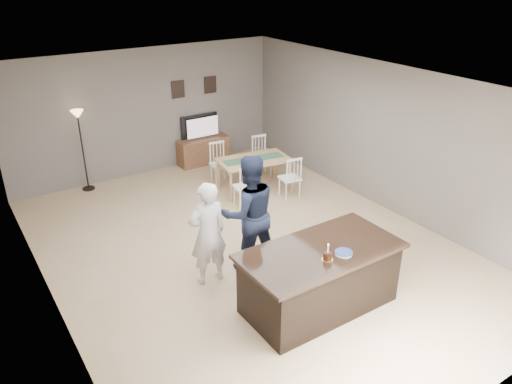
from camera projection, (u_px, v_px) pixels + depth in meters
floor at (248, 248)px, 8.22m from camera, size 8.00×8.00×0.00m
room_shell at (247, 153)px, 7.51m from camera, size 8.00×8.00×8.00m
kitchen_island at (320, 278)px, 6.67m from camera, size 2.15×1.10×0.90m
tv_console at (204, 151)px, 11.55m from camera, size 1.20×0.40×0.60m
television at (201, 127)px, 11.36m from camera, size 0.91×0.12×0.53m
tv_screen_glow at (203, 127)px, 11.30m from camera, size 0.78×0.00×0.78m
picture_frames at (194, 87)px, 11.06m from camera, size 1.10×0.02×0.38m
doorway at (103, 336)px, 4.46m from camera, size 0.00×2.10×2.65m
woman at (208, 234)px, 7.07m from camera, size 0.58×0.39×1.58m
man at (249, 213)px, 7.37m from camera, size 1.02×0.87×1.83m
birthday_cake at (328, 256)px, 6.23m from camera, size 0.15×0.15×0.23m
plate_stack at (344, 253)px, 6.36m from camera, size 0.23×0.23×0.04m
dining_table at (254, 164)px, 10.10m from camera, size 1.57×1.78×0.87m
floor_lamp at (79, 129)px, 9.79m from camera, size 0.25×0.25×1.67m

